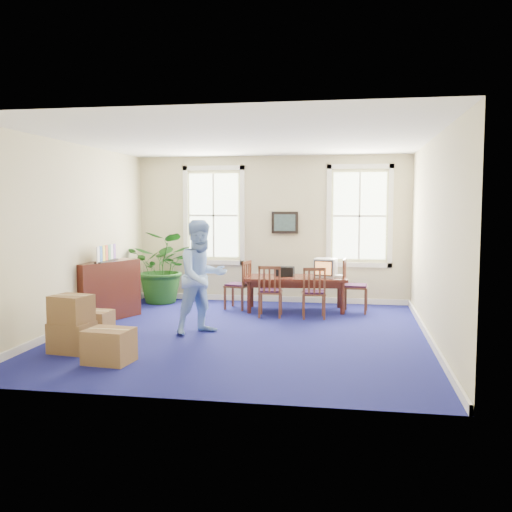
% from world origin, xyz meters
% --- Properties ---
extents(floor, '(6.50, 6.50, 0.00)m').
position_xyz_m(floor, '(0.00, 0.00, 0.00)').
color(floor, navy).
rests_on(floor, ground).
extents(ceiling, '(6.50, 6.50, 0.00)m').
position_xyz_m(ceiling, '(0.00, 0.00, 3.20)').
color(ceiling, white).
rests_on(ceiling, ground).
extents(wall_back, '(6.50, 0.00, 6.50)m').
position_xyz_m(wall_back, '(0.00, 3.25, 1.60)').
color(wall_back, beige).
rests_on(wall_back, ground).
extents(wall_front, '(6.50, 0.00, 6.50)m').
position_xyz_m(wall_front, '(0.00, -3.25, 1.60)').
color(wall_front, beige).
rests_on(wall_front, ground).
extents(wall_left, '(0.00, 6.50, 6.50)m').
position_xyz_m(wall_left, '(-3.00, 0.00, 1.60)').
color(wall_left, beige).
rests_on(wall_left, ground).
extents(wall_right, '(0.00, 6.50, 6.50)m').
position_xyz_m(wall_right, '(3.00, 0.00, 1.60)').
color(wall_right, beige).
rests_on(wall_right, ground).
extents(baseboard_back, '(6.00, 0.04, 0.12)m').
position_xyz_m(baseboard_back, '(0.00, 3.22, 0.06)').
color(baseboard_back, white).
rests_on(baseboard_back, ground).
extents(baseboard_left, '(0.04, 6.50, 0.12)m').
position_xyz_m(baseboard_left, '(-2.97, 0.00, 0.06)').
color(baseboard_left, white).
rests_on(baseboard_left, ground).
extents(baseboard_right, '(0.04, 6.50, 0.12)m').
position_xyz_m(baseboard_right, '(2.97, 0.00, 0.06)').
color(baseboard_right, white).
rests_on(baseboard_right, ground).
extents(window_left, '(1.40, 0.12, 2.20)m').
position_xyz_m(window_left, '(-1.30, 3.23, 1.90)').
color(window_left, white).
rests_on(window_left, ground).
extents(window_right, '(1.40, 0.12, 2.20)m').
position_xyz_m(window_right, '(1.90, 3.23, 1.90)').
color(window_right, white).
rests_on(window_right, ground).
extents(wall_picture, '(0.58, 0.06, 0.48)m').
position_xyz_m(wall_picture, '(0.30, 3.20, 1.75)').
color(wall_picture, black).
rests_on(wall_picture, ground).
extents(conference_table, '(2.12, 1.13, 0.69)m').
position_xyz_m(conference_table, '(0.63, 2.23, 0.35)').
color(conference_table, '#4B1C13').
rests_on(conference_table, ground).
extents(crt_tv, '(0.49, 0.52, 0.38)m').
position_xyz_m(crt_tv, '(1.23, 2.28, 0.88)').
color(crt_tv, '#B7B7BC').
rests_on(crt_tv, conference_table).
extents(game_console, '(0.19, 0.23, 0.05)m').
position_xyz_m(game_console, '(1.51, 2.23, 0.72)').
color(game_console, white).
rests_on(game_console, conference_table).
extents(equipment_bag, '(0.39, 0.26, 0.19)m').
position_xyz_m(equipment_bag, '(0.40, 2.28, 0.79)').
color(equipment_bag, black).
rests_on(equipment_bag, conference_table).
extents(chair_near_left, '(0.47, 0.47, 1.00)m').
position_xyz_m(chair_near_left, '(0.22, 1.54, 0.50)').
color(chair_near_left, brown).
rests_on(chair_near_left, ground).
extents(chair_near_right, '(0.49, 0.49, 0.98)m').
position_xyz_m(chair_near_right, '(1.05, 1.54, 0.49)').
color(chair_near_right, brown).
rests_on(chair_near_right, ground).
extents(chair_end_left, '(0.54, 0.54, 1.00)m').
position_xyz_m(chair_end_left, '(-0.56, 2.23, 0.50)').
color(chair_end_left, brown).
rests_on(chair_end_left, ground).
extents(chair_end_right, '(0.51, 0.51, 1.07)m').
position_xyz_m(chair_end_right, '(1.83, 2.23, 0.53)').
color(chair_end_right, brown).
rests_on(chair_end_right, ground).
extents(man, '(1.16, 1.16, 1.89)m').
position_xyz_m(man, '(-0.70, -0.06, 0.95)').
color(man, '#94BDFF').
rests_on(man, ground).
extents(credenza, '(0.92, 1.43, 1.09)m').
position_xyz_m(credenza, '(-2.75, 0.73, 0.55)').
color(credenza, '#4B1C13').
rests_on(credenza, ground).
extents(brochure_rack, '(0.40, 0.73, 0.32)m').
position_xyz_m(brochure_rack, '(-2.73, 0.73, 1.25)').
color(brochure_rack, '#99999E').
rests_on(brochure_rack, credenza).
extents(potted_plant, '(1.52, 1.35, 1.57)m').
position_xyz_m(potted_plant, '(-2.29, 2.66, 0.78)').
color(potted_plant, '#1A4B15').
rests_on(potted_plant, ground).
extents(cardboard_boxes, '(1.77, 1.77, 0.88)m').
position_xyz_m(cardboard_boxes, '(-2.04, -1.45, 0.44)').
color(cardboard_boxes, olive).
rests_on(cardboard_boxes, ground).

